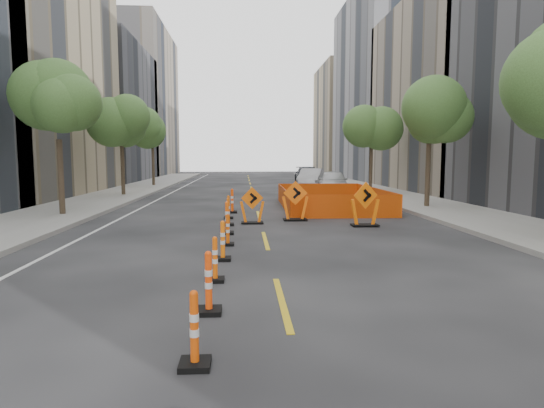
{
  "coord_description": "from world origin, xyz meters",
  "views": [
    {
      "loc": [
        -0.68,
        -9.82,
        2.57
      ],
      "look_at": [
        0.22,
        4.28,
        1.1
      ],
      "focal_mm": 30.0,
      "sensor_mm": 36.0,
      "label": 1
    }
  ],
  "objects": [
    {
      "name": "sidewalk_left",
      "position": [
        -9.0,
        12.0,
        0.07
      ],
      "size": [
        4.0,
        90.0,
        0.15
      ],
      "primitive_type": "cube",
      "color": "gray",
      "rests_on": "ground"
    },
    {
      "name": "bld_left_e",
      "position": [
        -17.0,
        55.6,
        10.0
      ],
      "size": [
        12.0,
        20.0,
        20.0
      ],
      "primitive_type": "cube",
      "color": "gray",
      "rests_on": "ground"
    },
    {
      "name": "bld_right_d",
      "position": [
        17.0,
        40.2,
        10.0
      ],
      "size": [
        12.0,
        18.0,
        20.0
      ],
      "primitive_type": "cube",
      "color": "gray",
      "rests_on": "ground"
    },
    {
      "name": "parked_car_near",
      "position": [
        5.63,
        21.64,
        0.83
      ],
      "size": [
        2.65,
        5.08,
        1.65
      ],
      "primitive_type": "imported",
      "rotation": [
        0.0,
        0.0,
        -0.15
      ],
      "color": "silver",
      "rests_on": "ground"
    },
    {
      "name": "tree_l_d",
      "position": [
        -8.4,
        30.0,
        4.53
      ],
      "size": [
        2.8,
        2.8,
        5.95
      ],
      "color": "#382B1E",
      "rests_on": "ground"
    },
    {
      "name": "sidewalk_right",
      "position": [
        9.0,
        12.0,
        0.07
      ],
      "size": [
        4.0,
        90.0,
        0.15
      ],
      "primitive_type": "cube",
      "color": "gray",
      "rests_on": "ground"
    },
    {
      "name": "channelizer_1",
      "position": [
        -1.25,
        -2.5,
        0.52
      ],
      "size": [
        0.41,
        0.41,
        1.05
      ],
      "primitive_type": null,
      "color": "#FF440A",
      "rests_on": "ground"
    },
    {
      "name": "chevron_sign_left",
      "position": [
        -0.33,
        7.54,
        0.71
      ],
      "size": [
        1.0,
        0.67,
        1.42
      ],
      "primitive_type": null,
      "rotation": [
        0.0,
        0.0,
        0.11
      ],
      "color": "#EC5E09",
      "rests_on": "ground"
    },
    {
      "name": "safety_fence",
      "position": [
        3.71,
        12.79,
        0.5
      ],
      "size": [
        4.8,
        8.03,
        0.99
      ],
      "primitive_type": null,
      "rotation": [
        0.0,
        0.0,
        -0.02
      ],
      "color": "#DD530B",
      "rests_on": "ground"
    },
    {
      "name": "tree_l_b",
      "position": [
        -8.4,
        10.0,
        4.53
      ],
      "size": [
        2.8,
        2.8,
        5.95
      ],
      "color": "#382B1E",
      "rests_on": "ground"
    },
    {
      "name": "bld_left_d",
      "position": [
        -17.0,
        39.2,
        7.0
      ],
      "size": [
        12.0,
        16.0,
        14.0
      ],
      "primitive_type": "cube",
      "color": "#4C4C51",
      "rests_on": "ground"
    },
    {
      "name": "channelizer_4",
      "position": [
        -1.13,
        3.27,
        0.46
      ],
      "size": [
        0.36,
        0.36,
        0.92
      ],
      "primitive_type": null,
      "color": "#D94F09",
      "rests_on": "ground"
    },
    {
      "name": "tree_l_c",
      "position": [
        -8.4,
        20.0,
        4.53
      ],
      "size": [
        2.8,
        2.8,
        5.95
      ],
      "color": "#382B1E",
      "rests_on": "ground"
    },
    {
      "name": "parked_car_mid",
      "position": [
        4.99,
        27.63,
        0.8
      ],
      "size": [
        3.05,
        5.15,
        1.6
      ],
      "primitive_type": "imported",
      "rotation": [
        0.0,
        0.0,
        -0.3
      ],
      "color": "#B8B6BC",
      "rests_on": "ground"
    },
    {
      "name": "parked_car_far",
      "position": [
        5.47,
        33.46,
        0.81
      ],
      "size": [
        2.68,
        5.75,
        1.62
      ],
      "primitive_type": "imported",
      "rotation": [
        0.0,
        0.0,
        -0.07
      ],
      "color": "black",
      "rests_on": "ground"
    },
    {
      "name": "channelizer_3",
      "position": [
        -1.19,
        1.35,
        0.5
      ],
      "size": [
        0.39,
        0.39,
        1.0
      ],
      "primitive_type": null,
      "color": "orange",
      "rests_on": "ground"
    },
    {
      "name": "channelizer_2",
      "position": [
        -1.26,
        -0.58,
        0.47
      ],
      "size": [
        0.37,
        0.37,
        0.95
      ],
      "primitive_type": null,
      "color": "#EE580A",
      "rests_on": "ground"
    },
    {
      "name": "bld_right_c",
      "position": [
        17.0,
        23.8,
        7.0
      ],
      "size": [
        12.0,
        16.0,
        14.0
      ],
      "primitive_type": "cube",
      "color": "gray",
      "rests_on": "ground"
    },
    {
      "name": "chevron_sign_center",
      "position": [
        1.42,
        8.29,
        0.8
      ],
      "size": [
        1.14,
        0.76,
        1.6
      ],
      "primitive_type": null,
      "rotation": [
        0.0,
        0.0,
        -0.12
      ],
      "color": "#FC610A",
      "rests_on": "ground"
    },
    {
      "name": "channelizer_8",
      "position": [
        -1.18,
        10.98,
        0.56
      ],
      "size": [
        0.44,
        0.44,
        1.12
      ],
      "primitive_type": null,
      "color": "#FF4A0A",
      "rests_on": "ground"
    },
    {
      "name": "channelizer_0",
      "position": [
        -1.28,
        -4.43,
        0.48
      ],
      "size": [
        0.38,
        0.38,
        0.97
      ],
      "primitive_type": null,
      "color": "#DE4909",
      "rests_on": "ground"
    },
    {
      "name": "channelizer_6",
      "position": [
        -1.24,
        7.13,
        0.53
      ],
      "size": [
        0.41,
        0.41,
        1.05
      ],
      "primitive_type": null,
      "color": "#D95309",
      "rests_on": "ground"
    },
    {
      "name": "channelizer_7",
      "position": [
        -1.29,
        9.05,
        0.49
      ],
      "size": [
        0.38,
        0.38,
        0.98
      ],
      "primitive_type": null,
      "color": "#E45E09",
      "rests_on": "ground"
    },
    {
      "name": "ground_plane",
      "position": [
        0.0,
        0.0,
        0.0
      ],
      "size": [
        140.0,
        140.0,
        0.0
      ],
      "primitive_type": "plane",
      "color": "black"
    },
    {
      "name": "channelizer_5",
      "position": [
        -1.21,
        5.2,
        0.55
      ],
      "size": [
        0.43,
        0.43,
        1.1
      ],
      "primitive_type": null,
      "color": "#FF550A",
      "rests_on": "ground"
    },
    {
      "name": "bld_right_e",
      "position": [
        17.0,
        58.6,
        8.0
      ],
      "size": [
        12.0,
        14.0,
        16.0
      ],
      "primitive_type": "cube",
      "color": "tan",
      "rests_on": "ground"
    },
    {
      "name": "tree_r_b",
      "position": [
        8.4,
        12.0,
        4.53
      ],
      "size": [
        2.8,
        2.8,
        5.95
      ],
      "color": "#382B1E",
      "rests_on": "ground"
    },
    {
      "name": "chevron_sign_right",
      "position": [
        3.83,
        6.62,
        0.83
      ],
      "size": [
        1.25,
        0.96,
        1.65
      ],
      "primitive_type": null,
      "rotation": [
        0.0,
        0.0,
        0.3
      ],
      "color": "orange",
      "rests_on": "ground"
    },
    {
      "name": "tree_r_c",
      "position": [
        8.4,
        22.0,
        4.53
      ],
      "size": [
        2.8,
        2.8,
        5.95
      ],
      "color": "#382B1E",
      "rests_on": "ground"
    }
  ]
}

